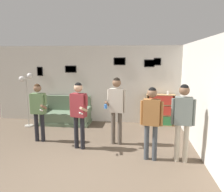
{
  "coord_description": "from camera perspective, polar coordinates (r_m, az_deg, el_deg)",
  "views": [
    {
      "loc": [
        1.26,
        -3.66,
        2.25
      ],
      "look_at": [
        0.6,
        1.96,
        1.28
      ],
      "focal_mm": 35.0,
      "sensor_mm": 36.0,
      "label": 1
    }
  ],
  "objects": [
    {
      "name": "drinking_cup",
      "position": [
        7.55,
        14.39,
        0.81
      ],
      "size": [
        0.07,
        0.07,
        0.11
      ],
      "color": "white",
      "rests_on": "bookshelf"
    },
    {
      "name": "person_spectator_far_right",
      "position": [
        4.92,
        18.06,
        -4.69
      ],
      "size": [
        0.5,
        0.25,
        1.73
      ],
      "color": "#B7AD99",
      "rests_on": "ground_plane"
    },
    {
      "name": "person_player_foreground_center",
      "position": [
        5.45,
        -8.7,
        -3.25
      ],
      "size": [
        0.49,
        0.54,
        1.68
      ],
      "color": "black",
      "rests_on": "ground_plane"
    },
    {
      "name": "floor_lamp",
      "position": [
        7.7,
        -21.46,
        2.52
      ],
      "size": [
        0.47,
        0.28,
        1.79
      ],
      "color": "#ADA89E",
      "rests_on": "ground_plane"
    },
    {
      "name": "wall_back",
      "position": [
        7.77,
        -2.67,
        3.09
      ],
      "size": [
        7.86,
        0.08,
        2.7
      ],
      "color": "beige",
      "rests_on": "ground_plane"
    },
    {
      "name": "person_spectator_near_bookshelf",
      "position": [
        4.86,
        10.26,
        -5.21
      ],
      "size": [
        0.49,
        0.26,
        1.65
      ],
      "color": "#3D4247",
      "rests_on": "ground_plane"
    },
    {
      "name": "person_watcher_holding_cup",
      "position": [
        5.66,
        1.19,
        -1.94
      ],
      "size": [
        0.53,
        0.42,
        1.78
      ],
      "color": "brown",
      "rests_on": "ground_plane"
    },
    {
      "name": "person_player_foreground_left",
      "position": [
        6.21,
        -18.69,
        -2.67
      ],
      "size": [
        0.5,
        0.45,
        1.6
      ],
      "color": "black",
      "rests_on": "ground_plane"
    },
    {
      "name": "couch",
      "position": [
        7.86,
        -11.84,
        -4.83
      ],
      "size": [
        1.7,
        0.8,
        0.95
      ],
      "color": "#5B7056",
      "rests_on": "ground_plane"
    },
    {
      "name": "ground_plane",
      "position": [
        4.48,
        -11.37,
        -20.63
      ],
      "size": [
        20.0,
        20.0,
        0.0
      ],
      "primitive_type": "plane",
      "color": "brown"
    },
    {
      "name": "wall_right",
      "position": [
        5.89,
        21.39,
        0.25
      ],
      "size": [
        0.06,
        6.32,
        2.7
      ],
      "color": "beige",
      "rests_on": "ground_plane"
    },
    {
      "name": "bookshelf",
      "position": [
        7.63,
        12.47,
        -3.54
      ],
      "size": [
        0.95,
        0.3,
        1.07
      ],
      "color": "#A87F51",
      "rests_on": "ground_plane"
    }
  ]
}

